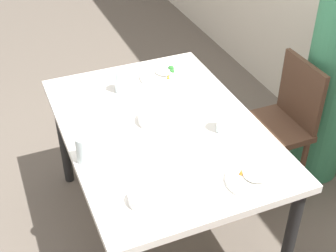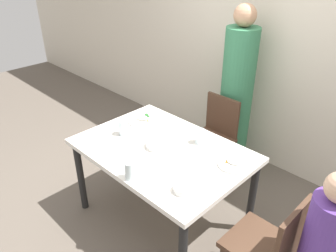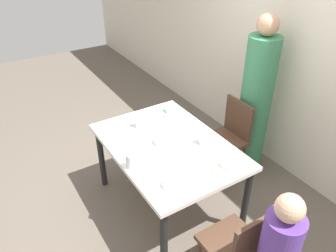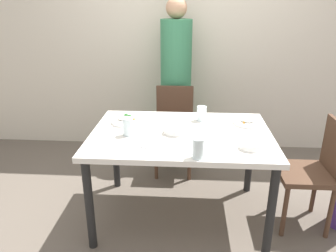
# 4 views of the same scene
# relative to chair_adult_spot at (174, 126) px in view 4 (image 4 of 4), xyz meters

# --- Properties ---
(ground_plane) EXTENTS (10.00, 10.00, 0.00)m
(ground_plane) POSITION_rel_chair_adult_spot_xyz_m (0.09, -0.82, -0.49)
(ground_plane) COLOR #60564C
(wall_back) EXTENTS (10.00, 0.06, 2.70)m
(wall_back) POSITION_rel_chair_adult_spot_xyz_m (0.09, 0.66, 0.86)
(wall_back) COLOR beige
(wall_back) RESTS_ON ground_plane
(dining_table) EXTENTS (1.36, 0.96, 0.75)m
(dining_table) POSITION_rel_chair_adult_spot_xyz_m (0.09, -0.82, 0.18)
(dining_table) COLOR silver
(dining_table) RESTS_ON ground_plane
(chair_adult_spot) EXTENTS (0.40, 0.40, 0.87)m
(chair_adult_spot) POSITION_rel_chair_adult_spot_xyz_m (0.00, 0.00, 0.00)
(chair_adult_spot) COLOR #4C3323
(chair_adult_spot) RESTS_ON ground_plane
(chair_child_spot) EXTENTS (0.40, 0.40, 0.87)m
(chair_child_spot) POSITION_rel_chair_adult_spot_xyz_m (1.11, -0.86, 0.00)
(chair_child_spot) COLOR #4C3323
(chair_child_spot) RESTS_ON ground_plane
(person_adult) EXTENTS (0.33, 0.33, 1.72)m
(person_adult) POSITION_rel_chair_adult_spot_xyz_m (0.00, 0.34, 0.32)
(person_adult) COLOR #387F56
(person_adult) RESTS_ON ground_plane
(bowl_curry) EXTENTS (0.17, 0.17, 0.05)m
(bowl_curry) POSITION_rel_chair_adult_spot_xyz_m (0.05, -0.83, 0.29)
(bowl_curry) COLOR white
(bowl_curry) RESTS_ON dining_table
(plate_rice_adult) EXTENTS (0.26, 0.26, 0.06)m
(plate_rice_adult) POSITION_rel_chair_adult_spot_xyz_m (-0.36, -0.62, 0.27)
(plate_rice_adult) COLOR white
(plate_rice_adult) RESTS_ON dining_table
(plate_rice_child) EXTENTS (0.25, 0.25, 0.05)m
(plate_rice_child) POSITION_rel_chair_adult_spot_xyz_m (0.63, -0.60, 0.27)
(plate_rice_child) COLOR white
(plate_rice_child) RESTS_ON dining_table
(bowl_rice_small) EXTENTS (0.14, 0.14, 0.04)m
(bowl_rice_small) POSITION_rel_chair_adult_spot_xyz_m (0.57, -1.08, 0.28)
(bowl_rice_small) COLOR white
(bowl_rice_small) RESTS_ON dining_table
(glass_water_tall) EXTENTS (0.08, 0.08, 0.12)m
(glass_water_tall) POSITION_rel_chair_adult_spot_xyz_m (0.25, -0.54, 0.32)
(glass_water_tall) COLOR silver
(glass_water_tall) RESTS_ON dining_table
(glass_water_short) EXTENTS (0.08, 0.08, 0.13)m
(glass_water_short) POSITION_rel_chair_adult_spot_xyz_m (0.21, -1.24, 0.33)
(glass_water_short) COLOR silver
(glass_water_short) RESTS_ON dining_table
(glass_water_center) EXTENTS (0.08, 0.08, 0.13)m
(glass_water_center) POSITION_rel_chair_adult_spot_xyz_m (-0.30, -0.90, 0.33)
(glass_water_center) COLOR silver
(glass_water_center) RESTS_ON dining_table
(napkin_folded) EXTENTS (0.14, 0.14, 0.01)m
(napkin_folded) POSITION_rel_chair_adult_spot_xyz_m (0.16, -1.13, 0.26)
(napkin_folded) COLOR white
(napkin_folded) RESTS_ON dining_table
(fork_steel) EXTENTS (0.17, 0.10, 0.01)m
(fork_steel) POSITION_rel_chair_adult_spot_xyz_m (-0.20, -1.09, 0.26)
(fork_steel) COLOR silver
(fork_steel) RESTS_ON dining_table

